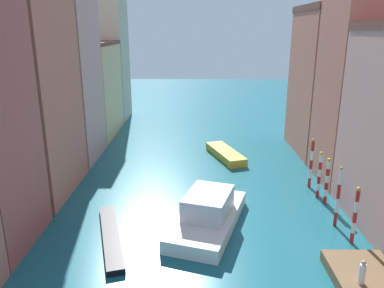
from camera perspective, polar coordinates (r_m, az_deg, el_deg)
The scene contains 16 objects.
ground_plane at distance 39.67m, azimuth 1.18°, elevation -4.22°, with size 154.00×154.00×0.00m, color #196070.
building_left_2 at distance 35.63m, azimuth -24.93°, elevation 9.63°, with size 7.87×10.02×21.45m.
building_left_3 at distance 44.49m, azimuth -19.76°, elevation 11.70°, with size 7.87×8.63×21.97m.
building_left_4 at distance 54.71m, azimuth -15.68°, elevation 8.01°, with size 7.87×11.90×12.79m.
building_left_5 at distance 63.89m, azimuth -13.52°, elevation 12.84°, with size 7.87×7.56×20.43m.
building_right_2 at distance 38.86m, azimuth 25.37°, elevation 10.37°, with size 7.87×7.43×21.87m.
building_right_3 at distance 47.74m, azimuth 20.42°, elevation 8.91°, with size 7.87×10.79×17.00m.
person_on_dock at distance 24.04m, azimuth 24.36°, elevation -17.35°, with size 0.36×0.36×1.44m.
mooring_pole_0 at distance 28.53m, azimuth 23.46°, elevation -9.83°, with size 0.29×0.29×4.23m.
mooring_pole_1 at distance 30.32m, azimuth 21.24°, elevation -7.39°, with size 0.28×0.28×4.78m.
mooring_pole_2 at distance 34.01m, azimuth 19.76°, elevation -5.19°, with size 0.34×0.34×4.08m.
mooring_pole_3 at distance 34.88m, azimuth 18.73°, elevation -4.37°, with size 0.32×0.32×4.27m.
mooring_pole_4 at distance 36.84m, azimuth 17.60°, elevation -2.71°, with size 0.31×0.31×4.78m.
vaporetto_white at distance 28.95m, azimuth 2.45°, elevation -10.49°, with size 6.69×10.26×2.72m.
gondola_black at distance 28.23m, azimuth -12.19°, elevation -13.47°, with size 3.60×8.87×0.44m.
motorboat_0 at distance 44.03m, azimuth 5.07°, elevation -1.49°, with size 4.39×7.74×0.89m.
Camera 1 is at (-0.51, -12.48, 14.35)m, focal length 35.24 mm.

